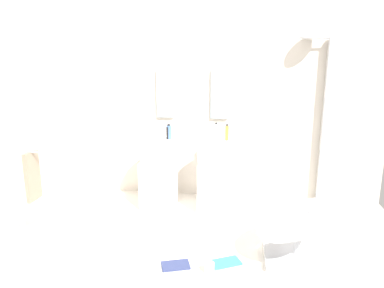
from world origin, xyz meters
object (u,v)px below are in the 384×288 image
(magazine_teal, at_px, (225,263))
(shower_column, at_px, (327,120))
(soap_bottle_amber, at_px, (227,133))
(towel_rack, at_px, (30,178))
(soap_bottle_white, at_px, (216,131))
(pedestal_sink_right, at_px, (216,174))
(coffee_mug, at_px, (209,268))
(magazine_navy, at_px, (176,265))
(lounge_chair, at_px, (298,224))
(soap_bottle_black, at_px, (169,133))
(soap_bottle_blue, at_px, (169,132))
(pedestal_sink_left, at_px, (159,172))

(magazine_teal, bearing_deg, shower_column, 27.21)
(soap_bottle_amber, bearing_deg, magazine_teal, -87.34)
(towel_rack, xyz_separation_m, soap_bottle_white, (1.77, 1.07, 0.32))
(pedestal_sink_right, relative_size, coffee_mug, 10.33)
(pedestal_sink_right, xyz_separation_m, magazine_navy, (-0.24, -1.30, -0.43))
(coffee_mug, height_order, soap_bottle_white, soap_bottle_white)
(lounge_chair, xyz_separation_m, magazine_navy, (-1.06, -0.28, -0.33))
(lounge_chair, relative_size, soap_bottle_black, 6.29)
(shower_column, xyz_separation_m, magazine_navy, (-1.56, -1.68, -1.06))
(lounge_chair, relative_size, magazine_teal, 3.71)
(magazine_teal, distance_m, soap_bottle_white, 1.63)
(towel_rack, bearing_deg, magazine_teal, -7.39)
(magazine_teal, bearing_deg, coffee_mug, -155.46)
(coffee_mug, xyz_separation_m, soap_bottle_black, (-0.63, 1.38, 0.88))
(coffee_mug, bearing_deg, lounge_chair, 23.59)
(lounge_chair, relative_size, soap_bottle_amber, 5.47)
(towel_rack, distance_m, coffee_mug, 1.97)
(pedestal_sink_right, distance_m, lounge_chair, 1.31)
(shower_column, height_order, soap_bottle_blue, shower_column)
(shower_column, bearing_deg, lounge_chair, -109.57)
(lounge_chair, bearing_deg, pedestal_sink_right, 128.52)
(soap_bottle_black, distance_m, soap_bottle_amber, 0.70)
(towel_rack, height_order, soap_bottle_amber, soap_bottle_amber)
(towel_rack, bearing_deg, coffee_mug, -12.54)
(towel_rack, xyz_separation_m, soap_bottle_black, (1.21, 0.97, 0.31))
(pedestal_sink_right, distance_m, towel_rack, 2.03)
(pedestal_sink_left, relative_size, pedestal_sink_right, 1.00)
(pedestal_sink_right, relative_size, shower_column, 0.47)
(soap_bottle_black, bearing_deg, soap_bottle_blue, 17.18)
(pedestal_sink_left, bearing_deg, soap_bottle_white, 10.36)
(soap_bottle_blue, height_order, soap_bottle_amber, soap_bottle_amber)
(pedestal_sink_left, bearing_deg, shower_column, 10.79)
(shower_column, relative_size, soap_bottle_blue, 11.13)
(pedestal_sink_right, relative_size, soap_bottle_amber, 4.91)
(soap_bottle_blue, bearing_deg, coffee_mug, -65.55)
(soap_bottle_black, bearing_deg, towel_rack, -141.33)
(magazine_navy, relative_size, soap_bottle_blue, 1.33)
(pedestal_sink_left, relative_size, magazine_teal, 3.33)
(towel_rack, relative_size, soap_bottle_amber, 4.88)
(lounge_chair, bearing_deg, soap_bottle_blue, 142.91)
(soap_bottle_black, bearing_deg, lounge_chair, -36.98)
(coffee_mug, relative_size, soap_bottle_amber, 0.48)
(soap_bottle_blue, bearing_deg, towel_rack, -141.38)
(pedestal_sink_left, relative_size, coffee_mug, 10.33)
(shower_column, xyz_separation_m, soap_bottle_white, (-1.33, -0.26, -0.13))
(shower_column, relative_size, soap_bottle_amber, 10.53)
(magazine_teal, xyz_separation_m, soap_bottle_black, (-0.75, 1.22, 0.91))
(soap_bottle_white, xyz_separation_m, soap_bottle_amber, (0.13, -0.07, -0.00))
(pedestal_sink_left, bearing_deg, towel_rack, -138.84)
(coffee_mug, height_order, soap_bottle_amber, soap_bottle_amber)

